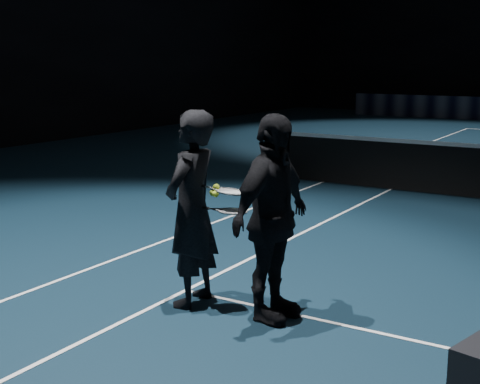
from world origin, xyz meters
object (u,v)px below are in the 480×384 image
object	(u,v)px
player_a	(192,209)
racket_lower	(233,211)
tennis_balls	(215,191)
player_b	(272,219)
racket_upper	(230,191)

from	to	relation	value
player_a	racket_lower	size ratio (longest dim) A/B	2.81
racket_lower	tennis_balls	bearing A→B (deg)	178.53
racket_lower	player_b	bearing A→B (deg)	0.00
racket_lower	racket_upper	distance (m)	0.19
player_a	player_b	bearing A→B (deg)	89.35
player_a	tennis_balls	xyz separation A→B (m)	(0.25, 0.02, 0.20)
player_a	tennis_balls	world-z (taller)	player_a
tennis_balls	racket_upper	bearing A→B (deg)	17.77
racket_upper	tennis_balls	distance (m)	0.15
racket_lower	tennis_balls	world-z (taller)	tennis_balls
racket_upper	tennis_balls	bearing A→B (deg)	-170.43
racket_lower	tennis_balls	size ratio (longest dim) A/B	5.67
player_b	racket_lower	world-z (taller)	player_b
player_a	racket_upper	bearing A→B (deg)	95.06
racket_upper	racket_lower	bearing A→B (deg)	-42.66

